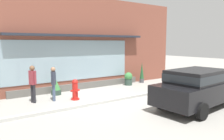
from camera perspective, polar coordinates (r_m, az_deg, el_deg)
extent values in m
plane|color=#9E9B93|center=(10.20, -0.12, -7.80)|extent=(60.00, 60.00, 0.00)
cube|color=#B2B2AD|center=(10.03, 0.54, -7.71)|extent=(14.00, 0.24, 0.12)
cube|color=brown|center=(12.62, -8.50, 6.92)|extent=(14.00, 0.36, 5.20)
cube|color=#8CA5B2|center=(12.19, -10.76, 2.45)|extent=(7.51, 0.03, 2.19)
cube|color=#232833|center=(12.31, -7.80, 8.83)|extent=(8.11, 0.56, 0.12)
cube|color=#605E59|center=(12.66, -7.85, -4.10)|extent=(7.91, 0.20, 0.36)
cylinder|color=red|center=(10.42, -9.50, -7.42)|extent=(0.38, 0.38, 0.06)
cylinder|color=red|center=(10.33, -9.54, -5.42)|extent=(0.26, 0.26, 0.68)
sphere|color=red|center=(10.25, -9.59, -3.14)|extent=(0.28, 0.28, 0.28)
cylinder|color=red|center=(10.25, -10.40, -5.34)|extent=(0.10, 0.09, 0.09)
cylinder|color=red|center=(10.39, -8.71, -5.14)|extent=(0.10, 0.09, 0.09)
cylinder|color=red|center=(10.17, -9.14, -5.41)|extent=(0.09, 0.10, 0.09)
cylinder|color=#475675|center=(10.40, -14.88, -5.60)|extent=(0.12, 0.12, 0.76)
cylinder|color=#475675|center=(10.26, -14.81, -5.77)|extent=(0.12, 0.12, 0.76)
cube|color=#333847|center=(10.20, -14.96, -2.03)|extent=(0.26, 0.31, 0.57)
sphere|color=#A37556|center=(10.15, -15.03, 0.17)|extent=(0.21, 0.21, 0.21)
cylinder|color=#333847|center=(10.38, -15.05, -1.80)|extent=(0.08, 0.08, 0.54)
cylinder|color=#333847|center=(10.02, -14.88, -2.11)|extent=(0.08, 0.08, 0.54)
cube|color=#846647|center=(10.51, -14.94, -3.07)|extent=(0.16, 0.26, 0.28)
cylinder|color=#232328|center=(10.22, -19.52, -5.85)|extent=(0.12, 0.12, 0.81)
cylinder|color=#232328|center=(10.33, -20.00, -5.73)|extent=(0.12, 0.12, 0.81)
cube|color=#8E333D|center=(10.15, -19.93, -1.88)|extent=(0.29, 0.32, 0.61)
sphere|color=brown|center=(10.10, -20.03, 0.47)|extent=(0.22, 0.22, 0.22)
cylinder|color=#8E333D|center=(10.00, -19.29, -1.90)|extent=(0.08, 0.08, 0.58)
cylinder|color=#8E333D|center=(10.29, -20.55, -1.71)|extent=(0.08, 0.08, 0.58)
cube|color=black|center=(9.64, 21.69, -5.05)|extent=(4.47, 2.05, 0.76)
cube|color=black|center=(9.35, 21.22, -1.58)|extent=(2.51, 1.76, 0.55)
cube|color=#1E2328|center=(9.35, 21.22, -1.58)|extent=(2.55, 1.78, 0.30)
cylinder|color=black|center=(11.29, 21.03, -5.25)|extent=(0.62, 0.23, 0.60)
cylinder|color=black|center=(9.09, 12.52, -7.87)|extent=(0.62, 0.23, 0.60)
cylinder|color=black|center=(8.18, 22.37, -9.94)|extent=(0.62, 0.23, 0.60)
cylinder|color=#33473D|center=(13.73, 4.27, -3.15)|extent=(0.47, 0.47, 0.37)
sphere|color=#3D8442|center=(13.67, 4.28, -1.66)|extent=(0.50, 0.50, 0.50)
cylinder|color=#4C4C51|center=(14.68, 7.72, -2.72)|extent=(0.30, 0.30, 0.27)
cone|color=#23562D|center=(14.59, 7.76, -0.14)|extent=(0.27, 0.27, 1.06)
cylinder|color=#33473D|center=(11.55, -14.29, -5.61)|extent=(0.50, 0.50, 0.25)
cone|color=#3D8442|center=(11.47, -14.35, -3.65)|extent=(0.45, 0.45, 0.55)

